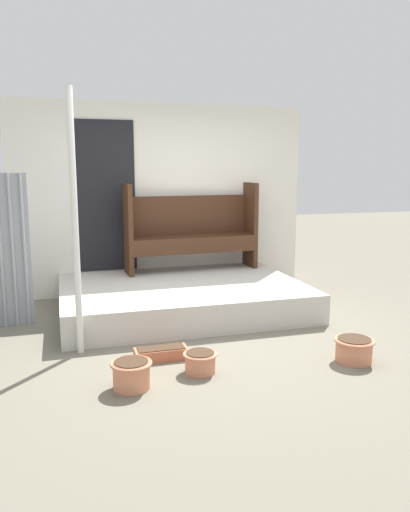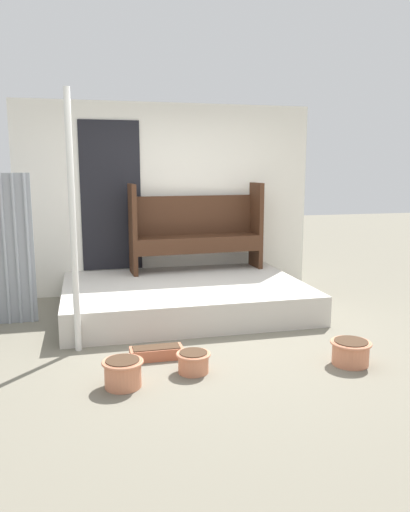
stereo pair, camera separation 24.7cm
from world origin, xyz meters
The scene contains 9 objects.
ground_plane centered at (0.00, 0.00, 0.00)m, with size 24.00×24.00×0.00m, color #706B5B.
porch_slab centered at (-0.06, 1.04, 0.17)m, with size 2.88×2.07×0.34m.
house_wall centered at (-0.10, 2.10, 1.30)m, with size 4.08×0.08×2.60m.
support_post centered at (-1.32, -0.05, 1.22)m, with size 0.06×0.06×2.44m.
bench centered at (0.26, 1.81, 0.93)m, with size 1.81×0.48×1.18m.
flower_pot_left centered at (-0.97, -0.98, 0.13)m, with size 0.34×0.34×0.23m.
flower_pot_middle centered at (-0.35, -0.83, 0.10)m, with size 0.30×0.30×0.18m.
flower_pot_right centered at (1.05, -0.99, 0.12)m, with size 0.37×0.37×0.22m.
planter_box_rect centered at (-0.62, -0.45, 0.06)m, with size 0.49×0.18×0.12m.
Camera 2 is at (-1.22, -4.80, 1.74)m, focal length 35.00 mm.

